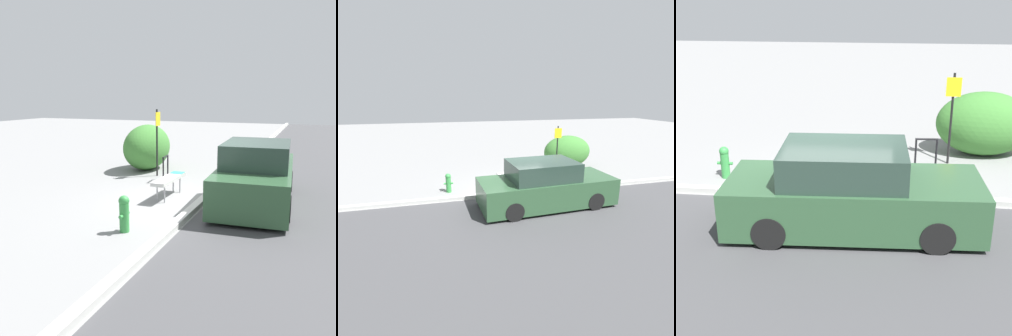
{
  "view_description": "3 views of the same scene",
  "coord_description": "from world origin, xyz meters",
  "views": [
    {
      "loc": [
        -9.1,
        -2.61,
        2.73
      ],
      "look_at": [
        -0.18,
        0.9,
        0.89
      ],
      "focal_mm": 40.0,
      "sensor_mm": 36.0,
      "label": 1
    },
    {
      "loc": [
        -2.85,
        -9.16,
        3.7
      ],
      "look_at": [
        -0.24,
        1.15,
        0.76
      ],
      "focal_mm": 28.0,
      "sensor_mm": 36.0,
      "label": 2
    },
    {
      "loc": [
        1.22,
        -9.01,
        4.21
      ],
      "look_at": [
        0.24,
        0.13,
        0.65
      ],
      "focal_mm": 50.0,
      "sensor_mm": 36.0,
      "label": 3
    }
  ],
  "objects": [
    {
      "name": "fire_hydrant",
      "position": [
        -2.65,
        0.88,
        0.41
      ],
      "size": [
        0.36,
        0.22,
        0.77
      ],
      "color": "#338C3F",
      "rests_on": "ground_plane"
    },
    {
      "name": "shrub_hedge",
      "position": [
        3.63,
        3.24,
        0.85
      ],
      "size": [
        2.52,
        1.56,
        1.69
      ],
      "color": "#3D7A33",
      "rests_on": "ground_plane"
    },
    {
      "name": "sign_post",
      "position": [
        2.66,
        2.41,
        1.38
      ],
      "size": [
        0.36,
        0.08,
        2.3
      ],
      "color": "black",
      "rests_on": "ground_plane"
    },
    {
      "name": "parked_car_near",
      "position": [
        0.54,
        -1.28,
        0.71
      ],
      "size": [
        4.68,
        1.97,
        1.6
      ],
      "rotation": [
        0.0,
        0.0,
        0.05
      ],
      "color": "black",
      "rests_on": "ground_plane"
    },
    {
      "name": "ground_plane",
      "position": [
        0.0,
        0.0,
        0.0
      ],
      "size": [
        60.0,
        60.0,
        0.0
      ],
      "primitive_type": "plane",
      "color": "gray"
    },
    {
      "name": "bike_rack",
      "position": [
        2.06,
        1.86,
        0.5
      ],
      "size": [
        0.55,
        0.09,
        0.83
      ],
      "rotation": [
        0.0,
        0.0,
        0.08
      ],
      "color": "black",
      "rests_on": "ground_plane"
    },
    {
      "name": "curb",
      "position": [
        0.0,
        0.0,
        0.07
      ],
      "size": [
        60.0,
        0.2,
        0.13
      ],
      "color": "#B7B7B2",
      "rests_on": "ground_plane"
    },
    {
      "name": "bench",
      "position": [
        0.19,
        1.01,
        0.5
      ],
      "size": [
        1.64,
        0.4,
        0.57
      ],
      "rotation": [
        0.0,
        0.0,
        -0.01
      ],
      "color": "#99999E",
      "rests_on": "ground_plane"
    }
  ]
}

